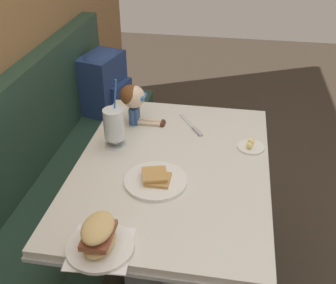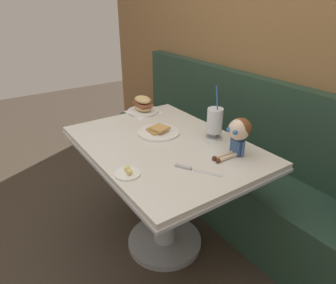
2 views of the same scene
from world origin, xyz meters
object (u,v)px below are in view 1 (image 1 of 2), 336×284
(butter_knife, at_px, (194,128))
(seated_doll, at_px, (134,99))
(sandwich_plate, at_px, (99,239))
(butter_saucer, at_px, (251,146))
(milkshake_glass, at_px, (114,126))
(backpack, at_px, (104,80))
(toast_plate, at_px, (156,180))

(butter_knife, distance_m, seated_doll, 0.32)
(sandwich_plate, distance_m, butter_saucer, 0.83)
(butter_saucer, bearing_deg, sandwich_plate, 144.99)
(milkshake_glass, xyz_separation_m, butter_saucer, (0.08, -0.60, -0.09))
(sandwich_plate, xyz_separation_m, backpack, (1.46, 0.45, -0.13))
(toast_plate, distance_m, butter_saucer, 0.48)
(butter_knife, relative_size, seated_doll, 0.96)
(milkshake_glass, distance_m, backpack, 0.93)
(milkshake_glass, distance_m, butter_knife, 0.40)
(milkshake_glass, distance_m, seated_doll, 0.22)
(toast_plate, xyz_separation_m, milkshake_glass, (0.23, 0.23, 0.09))
(toast_plate, xyz_separation_m, butter_saucer, (0.31, -0.37, -0.00))
(toast_plate, distance_m, milkshake_glass, 0.34)
(butter_saucer, height_order, backpack, backpack)
(sandwich_plate, height_order, butter_knife, sandwich_plate)
(seated_doll, bearing_deg, toast_plate, -156.71)
(backpack, bearing_deg, butter_saucer, -129.95)
(butter_saucer, distance_m, butter_knife, 0.29)
(seated_doll, relative_size, backpack, 0.54)
(butter_saucer, xyz_separation_m, seated_doll, (0.14, 0.56, 0.12))
(butter_knife, xyz_separation_m, seated_doll, (0.01, 0.30, 0.12))
(milkshake_glass, relative_size, seated_doll, 1.45)
(butter_saucer, relative_size, backpack, 0.30)
(milkshake_glass, bearing_deg, butter_saucer, -82.45)
(toast_plate, xyz_separation_m, seated_doll, (0.45, 0.19, 0.12))
(butter_saucer, bearing_deg, seated_doll, 76.20)
(toast_plate, height_order, sandwich_plate, sandwich_plate)
(toast_plate, height_order, butter_knife, toast_plate)
(sandwich_plate, height_order, backpack, sandwich_plate)
(seated_doll, bearing_deg, butter_knife, -92.83)
(butter_saucer, bearing_deg, milkshake_glass, 97.55)
(seated_doll, distance_m, backpack, 0.76)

